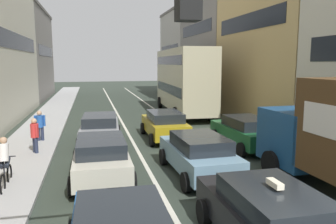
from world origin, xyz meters
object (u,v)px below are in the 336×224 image
(cyclist_on_sidewalk, at_px, (5,164))
(traffic_light_pole, at_px, (25,82))
(wagon_left_lane_second, at_px, (101,157))
(bus_mid_queue_primary, at_px, (183,78))
(pedestrian_near_kerb, at_px, (35,135))
(sedan_right_lane_behind_truck, at_px, (246,131))
(sedan_left_lane_third, at_px, (100,128))
(sedan_centre_lane_second, at_px, (198,154))
(hatchback_centre_lane_third, at_px, (164,124))
(taxi_centre_lane_front, at_px, (269,218))
(pedestrian_mid_sidewalk, at_px, (40,125))

(cyclist_on_sidewalk, bearing_deg, traffic_light_pole, -166.02)
(wagon_left_lane_second, bearing_deg, bus_mid_queue_primary, -26.21)
(traffic_light_pole, xyz_separation_m, pedestrian_near_kerb, (-1.70, 11.01, -2.87))
(sedan_right_lane_behind_truck, relative_size, cyclist_on_sidewalk, 2.51)
(bus_mid_queue_primary, distance_m, cyclist_on_sidewalk, 17.28)
(sedan_left_lane_third, relative_size, cyclist_on_sidewalk, 2.54)
(traffic_light_pole, xyz_separation_m, sedan_centre_lane_second, (4.42, 6.97, -3.02))
(wagon_left_lane_second, relative_size, sedan_left_lane_third, 0.98)
(wagon_left_lane_second, bearing_deg, hatchback_centre_lane_third, -32.10)
(sedan_left_lane_third, xyz_separation_m, cyclist_on_sidewalk, (-3.13, -5.53, 0.05))
(hatchback_centre_lane_third, distance_m, cyclist_on_sidewalk, 8.73)
(bus_mid_queue_primary, height_order, cyclist_on_sidewalk, bus_mid_queue_primary)
(taxi_centre_lane_front, relative_size, wagon_left_lane_second, 1.00)
(traffic_light_pole, distance_m, pedestrian_mid_sidewalk, 13.81)
(bus_mid_queue_primary, bearing_deg, hatchback_centre_lane_third, 160.45)
(hatchback_centre_lane_third, distance_m, sedan_right_lane_behind_truck, 4.30)
(sedan_left_lane_third, bearing_deg, cyclist_on_sidewalk, 153.84)
(pedestrian_near_kerb, bearing_deg, sedan_right_lane_behind_truck, 146.43)
(sedan_left_lane_third, distance_m, pedestrian_near_kerb, 3.22)
(hatchback_centre_lane_third, bearing_deg, sedan_right_lane_behind_truck, -128.29)
(sedan_right_lane_behind_truck, bearing_deg, pedestrian_near_kerb, 83.46)
(taxi_centre_lane_front, bearing_deg, sedan_centre_lane_second, -1.23)
(sedan_left_lane_third, xyz_separation_m, pedestrian_near_kerb, (-2.82, -1.55, 0.15))
(traffic_light_pole, height_order, sedan_right_lane_behind_truck, traffic_light_pole)
(cyclist_on_sidewalk, bearing_deg, bus_mid_queue_primary, -37.04)
(sedan_left_lane_third, bearing_deg, traffic_light_pole, 178.23)
(traffic_light_pole, bearing_deg, taxi_centre_lane_front, 23.86)
(taxi_centre_lane_front, relative_size, sedan_left_lane_third, 0.98)
(traffic_light_pole, relative_size, cyclist_on_sidewalk, 3.18)
(hatchback_centre_lane_third, height_order, sedan_right_lane_behind_truck, same)
(pedestrian_mid_sidewalk, bearing_deg, sedan_right_lane_behind_truck, 68.16)
(taxi_centre_lane_front, relative_size, bus_mid_queue_primary, 0.41)
(taxi_centre_lane_front, bearing_deg, sedan_right_lane_behind_truck, -23.08)
(sedan_centre_lane_second, relative_size, pedestrian_near_kerb, 2.62)
(sedan_centre_lane_second, relative_size, bus_mid_queue_primary, 0.41)
(traffic_light_pole, xyz_separation_m, sedan_left_lane_third, (1.12, 12.55, -3.02))
(wagon_left_lane_second, distance_m, pedestrian_near_kerb, 4.53)
(hatchback_centre_lane_third, xyz_separation_m, pedestrian_mid_sidewalk, (-6.30, 0.53, 0.15))
(cyclist_on_sidewalk, bearing_deg, wagon_left_lane_second, -85.32)
(sedan_right_lane_behind_truck, relative_size, bus_mid_queue_primary, 0.41)
(pedestrian_mid_sidewalk, bearing_deg, bus_mid_queue_primary, 125.01)
(sedan_left_lane_third, bearing_deg, sedan_right_lane_behind_truck, -106.14)
(sedan_centre_lane_second, distance_m, hatchback_centre_lane_third, 5.89)
(taxi_centre_lane_front, distance_m, hatchback_centre_lane_third, 10.96)
(taxi_centre_lane_front, relative_size, pedestrian_mid_sidewalk, 2.59)
(sedan_centre_lane_second, xyz_separation_m, pedestrian_mid_sidewalk, (-6.23, 6.42, 0.15))
(pedestrian_near_kerb, xyz_separation_m, pedestrian_mid_sidewalk, (-0.11, 2.38, 0.00))
(cyclist_on_sidewalk, bearing_deg, hatchback_centre_lane_third, -50.05)
(sedan_left_lane_third, height_order, sedan_right_lane_behind_truck, same)
(sedan_right_lane_behind_truck, distance_m, cyclist_on_sidewalk, 10.35)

